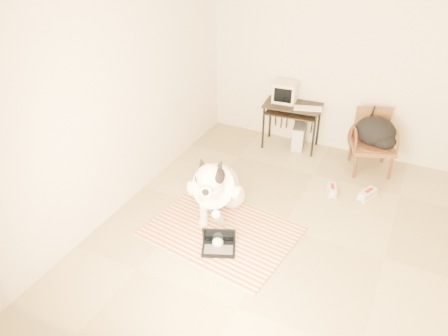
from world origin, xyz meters
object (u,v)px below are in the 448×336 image
Objects in this scene: dog at (216,188)px; computer_desk at (292,111)px; backpack at (377,133)px; pc_tower at (299,136)px; rattan_chair at (372,141)px; crt_monitor at (285,92)px; laptop at (219,244)px.

dog reaches higher than computer_desk.
pc_tower is at bearing 171.00° from backpack.
rattan_chair reaches higher than backpack.
laptop is at bearing -85.40° from crt_monitor.
dog is 2.90× the size of pc_tower.
computer_desk is 0.31m from crt_monitor.
crt_monitor reaches higher than laptop.
dog is 2.85× the size of laptop.
dog is 3.46× the size of crt_monitor.
computer_desk is at bearing -27.81° from crt_monitor.
computer_desk is 1.25m from rattan_chair.
laptop is 2.80m from rattan_chair.
rattan_chair is (1.49, 1.95, 0.05)m from dog.
rattan_chair is at bearing 65.01° from laptop.
dog is at bearing 118.83° from laptop.
crt_monitor is at bearing 87.49° from dog.
dog is 2.09m from computer_desk.
crt_monitor is at bearing 171.96° from pc_tower.
rattan_chair is 1.49× the size of backpack.
backpack is at bearing -6.23° from computer_desk.
pc_tower is at bearing -8.04° from crt_monitor.
laptop is 2.82m from backpack.
laptop is 2.68m from pc_tower.
crt_monitor is at bearing 152.19° from computer_desk.
backpack is (1.27, -0.14, -0.02)m from computer_desk.
laptop is 0.76× the size of backpack.
rattan_chair is (1.39, -0.20, -0.43)m from crt_monitor.
dog is at bearing -100.39° from pc_tower.
rattan_chair reaches higher than pc_tower.
dog is 1.42× the size of computer_desk.
rattan_chair is 0.16m from backpack.
computer_desk is at bearing -162.98° from pc_tower.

